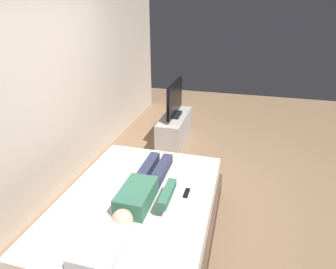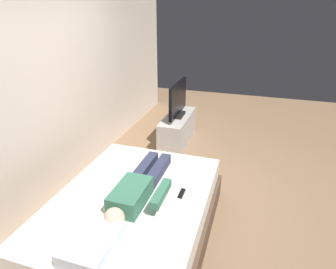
{
  "view_description": "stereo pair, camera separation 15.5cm",
  "coord_description": "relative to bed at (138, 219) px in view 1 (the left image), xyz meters",
  "views": [
    {
      "loc": [
        -2.86,
        -0.61,
        2.25
      ],
      "look_at": [
        0.44,
        0.28,
        0.69
      ],
      "focal_mm": 30.35,
      "sensor_mm": 36.0,
      "label": 1
    },
    {
      "loc": [
        -2.81,
        -0.76,
        2.25
      ],
      "look_at": [
        0.44,
        0.28,
        0.69
      ],
      "focal_mm": 30.35,
      "sensor_mm": 36.0,
      "label": 2
    }
  ],
  "objects": [
    {
      "name": "ground_plane",
      "position": [
        0.75,
        -0.28,
        -0.26
      ],
      "size": [
        10.0,
        10.0,
        0.0
      ],
      "primitive_type": "plane",
      "color": "#8C6B4C"
    },
    {
      "name": "back_wall",
      "position": [
        1.15,
        1.33,
        1.14
      ],
      "size": [
        6.4,
        0.1,
        2.8
      ],
      "primitive_type": "cube",
      "color": "beige",
      "rests_on": "ground"
    },
    {
      "name": "bed",
      "position": [
        0.0,
        0.0,
        0.0
      ],
      "size": [
        2.05,
        1.52,
        0.54
      ],
      "color": "brown",
      "rests_on": "ground"
    },
    {
      "name": "pillow",
      "position": [
        -0.7,
        0.0,
        0.34
      ],
      "size": [
        0.48,
        0.34,
        0.12
      ],
      "primitive_type": "cube",
      "color": "white",
      "rests_on": "bed"
    },
    {
      "name": "person",
      "position": [
        0.03,
        -0.06,
        0.36
      ],
      "size": [
        1.26,
        0.46,
        0.18
      ],
      "color": "#387056",
      "rests_on": "bed"
    },
    {
      "name": "remote",
      "position": [
        0.18,
        -0.46,
        0.29
      ],
      "size": [
        0.15,
        0.04,
        0.02
      ],
      "primitive_type": "cube",
      "color": "black",
      "rests_on": "bed"
    },
    {
      "name": "tv_stand",
      "position": [
        2.37,
        0.2,
        -0.01
      ],
      "size": [
        1.1,
        0.4,
        0.5
      ],
      "primitive_type": "cube",
      "color": "#B7B2AD",
      "rests_on": "ground"
    },
    {
      "name": "tv",
      "position": [
        2.37,
        0.2,
        0.52
      ],
      "size": [
        0.88,
        0.2,
        0.59
      ],
      "color": "black",
      "rests_on": "tv_stand"
    }
  ]
}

